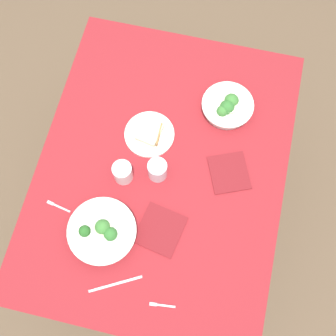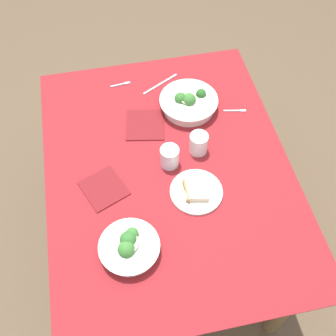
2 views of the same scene
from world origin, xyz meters
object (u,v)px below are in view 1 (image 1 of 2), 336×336
fork_by_far_bowl (58,206)px  table_knife_left (116,284)px  broccoli_bowl_far (102,232)px  water_glass_center (157,170)px  water_glass_side (123,172)px  napkin_folded_upper (229,173)px  napkin_folded_lower (160,230)px  broccoli_bowl_near (227,106)px  bread_side_plate (150,134)px  fork_by_near_bowl (161,305)px

fork_by_far_bowl → table_knife_left: same height
table_knife_left → broccoli_bowl_far: bearing=-89.5°
water_glass_center → water_glass_side: water_glass_side is taller
napkin_folded_upper → napkin_folded_lower: same height
broccoli_bowl_far → water_glass_center: bearing=-27.2°
broccoli_bowl_near → water_glass_center: size_ratio=2.39×
napkin_folded_lower → table_knife_left: bearing=154.3°
broccoli_bowl_near → fork_by_far_bowl: bearing=134.9°
napkin_folded_upper → broccoli_bowl_near: bearing=12.5°
broccoli_bowl_near → table_knife_left: bearing=161.5°
water_glass_side → table_knife_left: bearing=-169.1°
fork_by_far_bowl → napkin_folded_lower: napkin_folded_lower is taller
water_glass_center → napkin_folded_lower: 0.25m
bread_side_plate → broccoli_bowl_near: bearing=-57.2°
water_glass_side → water_glass_center: bearing=-72.3°
fork_by_far_bowl → fork_by_near_bowl: bearing=161.8°
broccoli_bowl_near → broccoli_bowl_far: bearing=150.0°
fork_by_far_bowl → bread_side_plate: bearing=-115.1°
broccoli_bowl_near → fork_by_far_bowl: (-0.60, 0.60, -0.03)m
bread_side_plate → table_knife_left: (-0.65, -0.02, -0.01)m
water_glass_side → napkin_folded_lower: (-0.19, -0.20, -0.05)m
fork_by_near_bowl → fork_by_far_bowl: bearing=-35.6°
fork_by_near_bowl → water_glass_side: bearing=-66.1°
water_glass_center → table_knife_left: water_glass_center is taller
broccoli_bowl_far → bread_side_plate: 0.47m
table_knife_left → napkin_folded_lower: size_ratio=1.18×
bread_side_plate → broccoli_bowl_far: bearing=170.6°
water_glass_side → fork_by_far_bowl: (-0.19, 0.23, -0.05)m
broccoli_bowl_near → table_knife_left: broccoli_bowl_near is taller
water_glass_center → napkin_folded_upper: (0.07, -0.29, -0.04)m
water_glass_side → fork_by_near_bowl: (-0.47, -0.28, -0.05)m
broccoli_bowl_near → water_glass_side: size_ratio=2.35×
bread_side_plate → fork_by_near_bowl: 0.72m
broccoli_bowl_near → fork_by_near_bowl: broccoli_bowl_near is taller
table_knife_left → water_glass_center: bearing=-124.8°
napkin_folded_lower → broccoli_bowl_far: bearing=107.0°
napkin_folded_upper → water_glass_side: bearing=105.1°
broccoli_bowl_far → napkin_folded_lower: (0.07, -0.22, -0.03)m
water_glass_side → napkin_folded_upper: bearing=-74.9°
broccoli_bowl_far → fork_by_near_bowl: broccoli_bowl_far is taller
broccoli_bowl_near → bread_side_plate: bearing=122.8°
broccoli_bowl_near → napkin_folded_lower: (-0.60, 0.16, -0.03)m
fork_by_near_bowl → napkin_folded_upper: size_ratio=0.59×
bread_side_plate → water_glass_center: water_glass_center is taller
bread_side_plate → napkin_folded_upper: size_ratio=1.27×
broccoli_bowl_far → fork_by_near_bowl: (-0.22, -0.29, -0.03)m
fork_by_far_bowl → fork_by_near_bowl: same height
water_glass_side → table_knife_left: size_ratio=0.46×
table_knife_left → napkin_folded_upper: (0.55, -0.35, 0.00)m
napkin_folded_lower → bread_side_plate: bearing=19.6°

